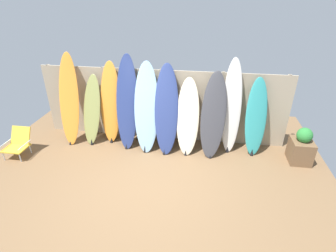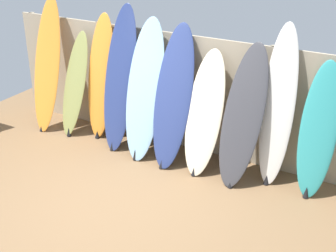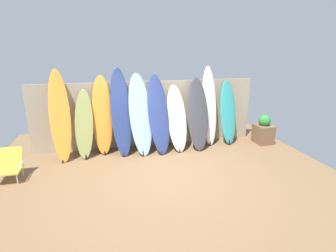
# 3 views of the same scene
# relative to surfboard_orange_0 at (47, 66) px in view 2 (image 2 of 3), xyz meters

# --- Properties ---
(ground) EXTENTS (7.68, 7.68, 0.00)m
(ground) POSITION_rel_surfboard_orange_0_xyz_m (2.20, -1.56, -1.08)
(ground) COLOR brown
(fence_back) EXTENTS (6.08, 0.11, 1.80)m
(fence_back) POSITION_rel_surfboard_orange_0_xyz_m (2.20, 0.44, -0.18)
(fence_back) COLOR tan
(fence_back) RESTS_ON ground
(surfboard_orange_0) EXTENTS (0.56, 0.75, 2.18)m
(surfboard_orange_0) POSITION_rel_surfboard_orange_0_xyz_m (0.00, 0.00, 0.00)
(surfboard_orange_0) COLOR orange
(surfboard_orange_0) RESTS_ON ground
(surfboard_olive_1) EXTENTS (0.52, 0.65, 1.68)m
(surfboard_olive_1) POSITION_rel_surfboard_orange_0_xyz_m (0.53, 0.03, -0.25)
(surfboard_olive_1) COLOR olive
(surfboard_olive_1) RESTS_ON ground
(surfboard_orange_2) EXTENTS (0.54, 0.49, 2.01)m
(surfboard_orange_2) POSITION_rel_surfboard_orange_0_xyz_m (0.98, 0.15, -0.08)
(surfboard_orange_2) COLOR orange
(surfboard_orange_2) RESTS_ON ground
(surfboard_navy_3) EXTENTS (0.56, 0.73, 2.19)m
(surfboard_navy_3) POSITION_rel_surfboard_orange_0_xyz_m (1.45, 0.02, 0.00)
(surfboard_navy_3) COLOR navy
(surfboard_navy_3) RESTS_ON ground
(surfboard_skyblue_4) EXTENTS (0.64, 0.80, 2.05)m
(surfboard_skyblue_4) POSITION_rel_surfboard_orange_0_xyz_m (1.92, -0.04, -0.07)
(surfboard_skyblue_4) COLOR #8CB7D6
(surfboard_skyblue_4) RESTS_ON ground
(surfboard_navy_5) EXTENTS (0.64, 0.89, 2.01)m
(surfboard_navy_5) POSITION_rel_surfboard_orange_0_xyz_m (2.40, -0.02, -0.08)
(surfboard_navy_5) COLOR navy
(surfboard_navy_5) RESTS_ON ground
(surfboard_cream_6) EXTENTS (0.56, 0.74, 1.71)m
(surfboard_cream_6) POSITION_rel_surfboard_orange_0_xyz_m (2.90, -0.03, -0.23)
(surfboard_cream_6) COLOR beige
(surfboard_cream_6) RESTS_ON ground
(surfboard_charcoal_7) EXTENTS (0.62, 0.78, 1.89)m
(surfboard_charcoal_7) POSITION_rel_surfboard_orange_0_xyz_m (3.47, -0.05, -0.14)
(surfboard_charcoal_7) COLOR #38383D
(surfboard_charcoal_7) RESTS_ON ground
(surfboard_white_8) EXTENTS (0.47, 0.49, 2.18)m
(surfboard_white_8) POSITION_rel_surfboard_orange_0_xyz_m (3.87, 0.14, -0.00)
(surfboard_white_8) COLOR white
(surfboard_white_8) RESTS_ON ground
(surfboard_teal_9) EXTENTS (0.50, 0.53, 1.78)m
(surfboard_teal_9) POSITION_rel_surfboard_orange_0_xyz_m (4.43, 0.10, -0.20)
(surfboard_teal_9) COLOR teal
(surfboard_teal_9) RESTS_ON ground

